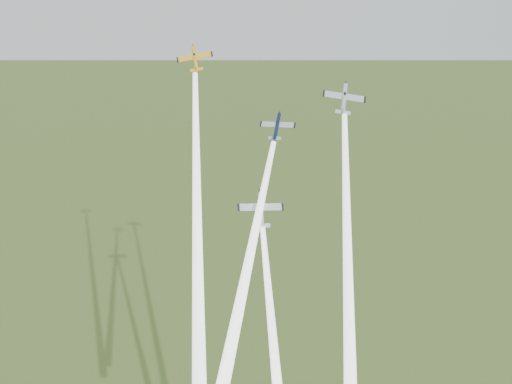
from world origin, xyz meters
name	(u,v)px	position (x,y,z in m)	size (l,w,h in m)	color
plane_yellow	(195,59)	(-11.89, 5.55, 113.96)	(6.77, 6.71, 1.06)	#F4B015
smoke_trail_yellow	(198,261)	(-8.81, -19.77, 84.79)	(2.61, 2.61, 71.09)	white
plane_navy	(277,126)	(3.52, 0.47, 102.47)	(6.70, 6.64, 1.05)	#0C1938
smoke_trail_navy	(242,291)	(-1.60, -19.28, 79.14)	(2.61, 2.61, 55.59)	white
plane_silver_right	(344,99)	(15.27, -1.78, 108.10)	(7.66, 7.60, 1.20)	silver
smoke_trail_silver_right	(349,328)	(15.24, -28.12, 77.98)	(2.61, 2.61, 73.62)	white
plane_silver_low	(261,210)	(0.98, -8.04, 89.38)	(8.25, 8.18, 1.29)	silver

